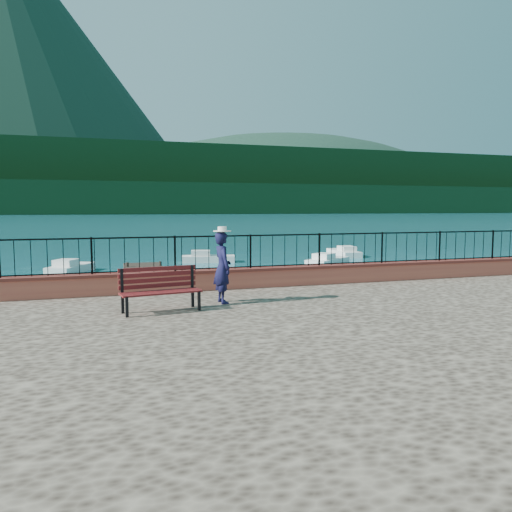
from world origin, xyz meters
TOP-DOWN VIEW (x-y plane):
  - ground at (0.00, 0.00)m, footprint 2000.00×2000.00m
  - parapet at (0.00, 3.70)m, footprint 28.00×0.46m
  - railing at (0.00, 3.70)m, footprint 27.00×0.05m
  - dock at (-2.00, 12.00)m, footprint 2.00×16.00m
  - far_forest at (0.00, 300.00)m, footprint 900.00×60.00m
  - foothills at (0.00, 360.00)m, footprint 900.00×120.00m
  - companion_hill at (220.00, 560.00)m, footprint 448.00×384.00m
  - park_bench at (-3.24, 1.09)m, footprint 1.85×0.83m
  - person at (-1.66, 1.66)m, footprint 0.47×0.67m
  - hat at (-1.66, 1.66)m, footprint 0.44×0.44m
  - boat_0 at (-8.00, 11.56)m, footprint 4.01×2.99m
  - boat_1 at (4.74, 9.31)m, footprint 4.23×2.57m
  - boat_2 at (9.13, 17.67)m, footprint 3.62×3.18m
  - boat_3 at (-5.85, 18.84)m, footprint 2.61×3.49m
  - boat_4 at (2.49, 21.63)m, footprint 3.62×1.99m
  - boat_5 at (12.92, 22.70)m, footprint 1.79×4.13m

SIDE VIEW (x-z plane):
  - ground at x=0.00m, z-range 0.00..0.00m
  - companion_hill at x=220.00m, z-range -90.00..90.00m
  - dock at x=-2.00m, z-range 0.00..0.30m
  - boat_0 at x=-8.00m, z-range 0.00..0.80m
  - boat_1 at x=4.74m, z-range 0.00..0.80m
  - boat_2 at x=9.13m, z-range 0.00..0.80m
  - boat_3 at x=-5.85m, z-range 0.00..0.80m
  - boat_4 at x=2.49m, z-range 0.00..0.80m
  - boat_5 at x=12.92m, z-range 0.00..0.80m
  - parapet at x=0.00m, z-range 1.20..1.78m
  - park_bench at x=-3.24m, z-range 1.00..1.99m
  - person at x=-1.66m, z-range 1.20..2.96m
  - railing at x=0.00m, z-range 1.78..2.73m
  - hat at x=-1.66m, z-range 2.96..3.08m
  - far_forest at x=0.00m, z-range 0.00..18.00m
  - foothills at x=0.00m, z-range 0.00..44.00m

